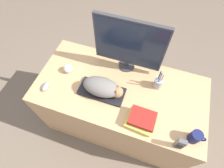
% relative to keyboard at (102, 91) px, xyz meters
% --- Properties ---
extents(ground_plane, '(12.00, 12.00, 0.00)m').
position_rel_keyboard_xyz_m(ground_plane, '(0.14, -0.28, -0.78)').
color(ground_plane, '#6B5B4C').
extents(desk, '(1.48, 0.73, 0.77)m').
position_rel_keyboard_xyz_m(desk, '(0.14, 0.08, -0.40)').
color(desk, tan).
rests_on(desk, ground_plane).
extents(keyboard, '(0.39, 0.18, 0.02)m').
position_rel_keyboard_xyz_m(keyboard, '(0.00, 0.00, 0.00)').
color(keyboard, black).
rests_on(keyboard, desk).
extents(cat, '(0.34, 0.17, 0.13)m').
position_rel_keyboard_xyz_m(cat, '(0.02, 0.00, 0.08)').
color(cat, '#66605B').
rests_on(cat, keyboard).
extents(monitor, '(0.58, 0.14, 0.52)m').
position_rel_keyboard_xyz_m(monitor, '(0.12, 0.33, 0.27)').
color(monitor, '#333338').
rests_on(monitor, desk).
extents(computer_mouse, '(0.05, 0.10, 0.04)m').
position_rel_keyboard_xyz_m(computer_mouse, '(-0.47, -0.11, 0.01)').
color(computer_mouse, gray).
rests_on(computer_mouse, desk).
extents(coffee_mug, '(0.12, 0.08, 0.11)m').
position_rel_keyboard_xyz_m(coffee_mug, '(0.77, -0.15, 0.04)').
color(coffee_mug, '#141947').
rests_on(coffee_mug, desk).
extents(pen_cup, '(0.07, 0.07, 0.22)m').
position_rel_keyboard_xyz_m(pen_cup, '(0.43, 0.21, 0.04)').
color(pen_cup, '#939399').
rests_on(pen_cup, desk).
extents(baseball, '(0.08, 0.08, 0.08)m').
position_rel_keyboard_xyz_m(baseball, '(-0.36, 0.11, 0.03)').
color(baseball, silver).
rests_on(baseball, desk).
extents(phone, '(0.06, 0.03, 0.14)m').
position_rel_keyboard_xyz_m(phone, '(0.67, -0.24, 0.05)').
color(phone, '#4C4C51').
rests_on(phone, desk).
extents(book_stack, '(0.22, 0.19, 0.08)m').
position_rel_keyboard_xyz_m(book_stack, '(0.37, -0.15, 0.03)').
color(book_stack, '#CCC14C').
rests_on(book_stack, desk).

